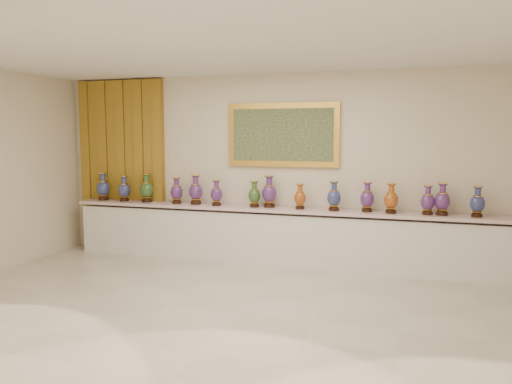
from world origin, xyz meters
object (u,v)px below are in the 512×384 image
at_px(counter, 287,237).
at_px(vase_2, 147,189).
at_px(vase_0, 103,188).
at_px(vase_1, 124,190).

bearing_deg(counter, vase_2, -179.64).
relative_size(vase_0, vase_2, 1.00).
bearing_deg(vase_1, counter, 0.39).
bearing_deg(vase_2, vase_1, -179.45).
height_order(vase_1, vase_2, vase_2).
height_order(counter, vase_0, vase_0).
relative_size(vase_1, vase_2, 0.90).
bearing_deg(vase_2, vase_0, -179.52).
height_order(vase_0, vase_2, vase_2).
distance_m(vase_0, vase_1, 0.42).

